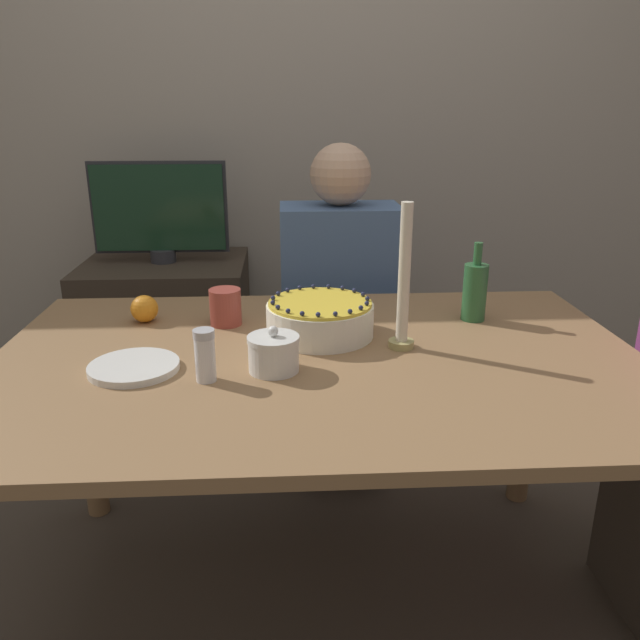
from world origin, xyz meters
TOP-DOWN VIEW (x-y plane):
  - ground_plane at (0.00, 0.00)m, footprint 12.00×12.00m
  - wall_behind at (0.00, 1.40)m, footprint 8.00×0.05m
  - dining_table at (0.00, 0.00)m, footprint 1.55×1.01m
  - cake at (0.01, 0.14)m, footprint 0.27×0.27m
  - sugar_bowl at (-0.10, -0.08)m, footprint 0.12×0.12m
  - sugar_shaker at (-0.25, -0.13)m, footprint 0.05×0.05m
  - plate_stack at (-0.42, -0.06)m, footprint 0.20×0.20m
  - candle at (0.21, 0.04)m, footprint 0.06×0.06m
  - bottle at (0.44, 0.24)m, footprint 0.07×0.07m
  - cup at (-0.24, 0.24)m, footprint 0.09×0.09m
  - orange_fruit_0 at (-0.46, 0.27)m, footprint 0.07×0.07m
  - person_man_blue_shirt at (0.11, 0.70)m, footprint 0.40×0.34m
  - side_cabinet at (-0.56, 1.09)m, footprint 0.64×0.53m
  - tv_monitor at (-0.56, 1.10)m, footprint 0.53×0.10m

SIDE VIEW (x-z plane):
  - ground_plane at x=0.00m, z-range 0.00..0.00m
  - side_cabinet at x=-0.56m, z-range 0.00..0.70m
  - person_man_blue_shirt at x=0.11m, z-range -0.08..1.10m
  - dining_table at x=0.00m, z-range 0.27..1.00m
  - plate_stack at x=-0.42m, z-range 0.73..0.74m
  - orange_fruit_0 at x=-0.46m, z-range 0.73..0.80m
  - sugar_bowl at x=-0.10m, z-range 0.72..0.82m
  - cake at x=0.01m, z-range 0.72..0.83m
  - cup at x=-0.24m, z-range 0.73..0.83m
  - sugar_shaker at x=-0.25m, z-range 0.73..0.85m
  - bottle at x=0.44m, z-range 0.70..0.92m
  - candle at x=0.21m, z-range 0.70..1.06m
  - tv_monitor at x=-0.56m, z-range 0.71..1.10m
  - wall_behind at x=0.00m, z-range 0.00..2.60m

